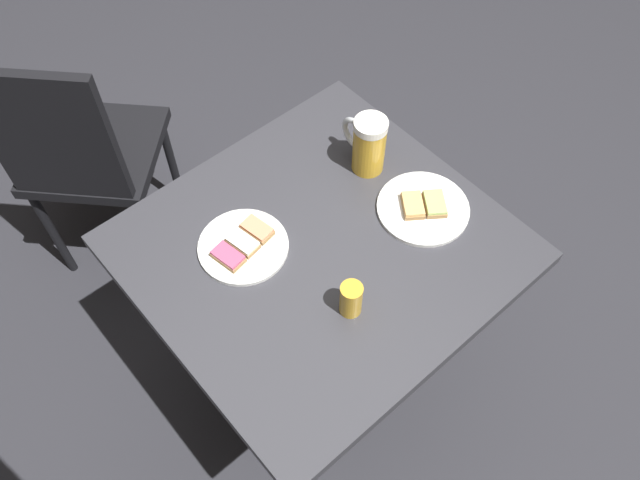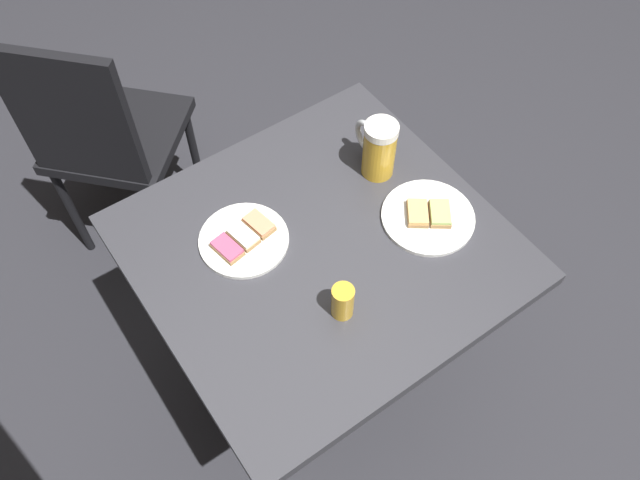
{
  "view_description": "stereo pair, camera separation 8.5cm",
  "coord_description": "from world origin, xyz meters",
  "px_view_note": "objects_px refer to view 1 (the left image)",
  "views": [
    {
      "loc": [
        0.54,
        0.62,
        1.92
      ],
      "look_at": [
        0.0,
        0.0,
        0.72
      ],
      "focal_mm": 36.23,
      "sensor_mm": 36.0,
      "label": 1
    },
    {
      "loc": [
        0.47,
        0.67,
        1.92
      ],
      "look_at": [
        0.0,
        0.0,
        0.72
      ],
      "focal_mm": 36.23,
      "sensor_mm": 36.0,
      "label": 2
    }
  ],
  "objects_px": {
    "beer_glass_small": "(351,299)",
    "beer_mug": "(368,144)",
    "plate_far": "(423,207)",
    "plate_near": "(243,245)",
    "cafe_chair": "(82,153)"
  },
  "relations": [
    {
      "from": "beer_mug",
      "to": "beer_glass_small",
      "type": "relative_size",
      "value": 1.76
    },
    {
      "from": "beer_mug",
      "to": "beer_glass_small",
      "type": "distance_m",
      "value": 0.41
    },
    {
      "from": "plate_far",
      "to": "beer_glass_small",
      "type": "xyz_separation_m",
      "value": [
        0.31,
        0.08,
        0.04
      ]
    },
    {
      "from": "beer_mug",
      "to": "cafe_chair",
      "type": "distance_m",
      "value": 0.88
    },
    {
      "from": "beer_glass_small",
      "to": "plate_near",
      "type": "bearing_deg",
      "value": -74.55
    },
    {
      "from": "beer_mug",
      "to": "beer_glass_small",
      "type": "bearing_deg",
      "value": 41.93
    },
    {
      "from": "plate_near",
      "to": "beer_mug",
      "type": "bearing_deg",
      "value": 179.54
    },
    {
      "from": "beer_mug",
      "to": "cafe_chair",
      "type": "relative_size",
      "value": 0.17
    },
    {
      "from": "plate_near",
      "to": "cafe_chair",
      "type": "height_order",
      "value": "cafe_chair"
    },
    {
      "from": "beer_glass_small",
      "to": "beer_mug",
      "type": "bearing_deg",
      "value": -138.07
    },
    {
      "from": "plate_far",
      "to": "beer_glass_small",
      "type": "height_order",
      "value": "beer_glass_small"
    },
    {
      "from": "plate_near",
      "to": "cafe_chair",
      "type": "bearing_deg",
      "value": -82.58
    },
    {
      "from": "plate_far",
      "to": "beer_glass_small",
      "type": "distance_m",
      "value": 0.32
    },
    {
      "from": "beer_glass_small",
      "to": "cafe_chair",
      "type": "distance_m",
      "value": 1.01
    },
    {
      "from": "plate_near",
      "to": "beer_mug",
      "type": "xyz_separation_m",
      "value": [
        -0.38,
        0.0,
        0.07
      ]
    }
  ]
}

